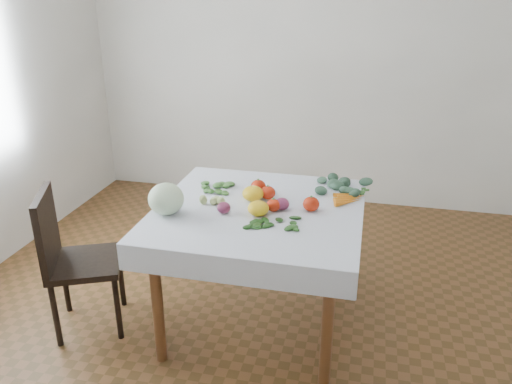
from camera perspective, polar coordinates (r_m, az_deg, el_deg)
ground at (r=3.13m, az=0.29°, el=-14.54°), size 4.00×4.00×0.00m
back_wall at (r=4.51m, az=6.21°, el=15.49°), size 4.00×0.04×2.70m
table at (r=2.79m, az=0.32°, el=-3.73°), size 1.00×1.00×0.75m
tablecloth at (r=2.74m, az=0.32°, el=-1.86°), size 1.12×1.12×0.01m
chair at (r=3.02m, az=-20.59°, el=-6.52°), size 0.51×0.51×0.86m
cabbage at (r=2.68m, az=-10.24°, el=-0.77°), size 0.21×0.21×0.17m
tomato_a at (r=2.93m, az=0.26°, el=0.63°), size 0.10×0.10×0.08m
tomato_b at (r=2.84m, az=1.36°, el=-0.08°), size 0.09×0.09×0.08m
tomato_c at (r=2.69m, az=2.00°, el=-1.53°), size 0.10×0.10×0.07m
tomato_d at (r=2.71m, az=6.32°, el=-1.38°), size 0.12×0.12×0.08m
heirloom_back at (r=2.82m, az=-0.35°, el=-0.18°), size 0.16×0.16×0.09m
heirloom_front at (r=2.64m, az=0.27°, el=-1.87°), size 0.13×0.13×0.08m
onion_a at (r=2.67m, az=-3.70°, el=-1.80°), size 0.08×0.08×0.06m
onion_b at (r=2.71m, az=2.98°, el=-1.37°), size 0.10×0.10×0.07m
tomatillo_cluster at (r=2.77m, az=-4.52°, el=-1.03°), size 0.11×0.13×0.05m
carrot_bunch at (r=2.88m, az=10.64°, el=-0.72°), size 0.17×0.21×0.03m
kale_bunch at (r=3.03m, az=9.72°, el=0.67°), size 0.31×0.29×0.04m
basil_bunch at (r=2.55m, az=2.15°, el=-3.57°), size 0.26×0.23×0.01m
dill_bunch at (r=2.99m, az=-4.32°, el=0.51°), size 0.24×0.18×0.02m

